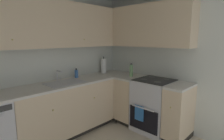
{
  "coord_description": "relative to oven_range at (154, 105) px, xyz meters",
  "views": [
    {
      "loc": [
        -1.17,
        -1.14,
        1.63
      ],
      "look_at": [
        0.98,
        0.92,
        1.12
      ],
      "focal_mm": 29.36,
      "sensor_mm": 36.0,
      "label": 1
    }
  ],
  "objects": [
    {
      "name": "wall_back",
      "position": [
        -1.6,
        1.32,
        0.76
      ],
      "size": [
        3.87,
        0.05,
        2.45
      ],
      "primitive_type": "cube",
      "color": "silver",
      "rests_on": "ground_plane"
    },
    {
      "name": "wall_right",
      "position": [
        0.31,
        -0.48,
        0.76
      ],
      "size": [
        0.05,
        3.65,
        2.45
      ],
      "primitive_type": "cube",
      "color": "silver",
      "rests_on": "ground_plane"
    },
    {
      "name": "lower_cabinets_back",
      "position": [
        -1.19,
        1.0,
        -0.02
      ],
      "size": [
        1.75,
        0.62,
        0.88
      ],
      "color": "beige",
      "rests_on": "ground_plane"
    },
    {
      "name": "countertop_back",
      "position": [
        -1.19,
        0.99,
        0.43
      ],
      "size": [
        2.95,
        0.6,
        0.03
      ],
      "primitive_type": "cube",
      "color": "beige",
      "rests_on": "lower_cabinets_back"
    },
    {
      "name": "lower_cabinets_right",
      "position": [
        -0.02,
        0.07,
        -0.02
      ],
      "size": [
        0.62,
        1.32,
        0.88
      ],
      "color": "beige",
      "rests_on": "ground_plane"
    },
    {
      "name": "countertop_right",
      "position": [
        -0.02,
        0.07,
        0.43
      ],
      "size": [
        0.6,
        1.32,
        0.03
      ],
      "color": "beige",
      "rests_on": "lower_cabinets_right"
    },
    {
      "name": "oven_range",
      "position": [
        0.0,
        0.0,
        0.0
      ],
      "size": [
        0.68,
        0.62,
        1.07
      ],
      "color": "silver",
      "rests_on": "ground_plane"
    },
    {
      "name": "upper_cabinets_back",
      "position": [
        -1.35,
        1.13,
        1.39
      ],
      "size": [
        2.63,
        0.34,
        0.74
      ],
      "color": "beige"
    },
    {
      "name": "upper_cabinets_right",
      "position": [
        0.12,
        0.36,
        1.39
      ],
      "size": [
        0.32,
        1.87,
        0.74
      ],
      "color": "beige"
    },
    {
      "name": "sink",
      "position": [
        -1.2,
        0.96,
        0.41
      ],
      "size": [
        0.6,
        0.4,
        0.1
      ],
      "color": "#B7B7BC",
      "rests_on": "countertop_back"
    },
    {
      "name": "faucet",
      "position": [
        -1.19,
        1.17,
        0.56
      ],
      "size": [
        0.07,
        0.16,
        0.18
      ],
      "color": "silver",
      "rests_on": "countertop_back"
    },
    {
      "name": "soap_bottle",
      "position": [
        -0.82,
        1.17,
        0.53
      ],
      "size": [
        0.06,
        0.06,
        0.17
      ],
      "color": "#3F72BF",
      "rests_on": "countertop_back"
    },
    {
      "name": "paper_towel_roll",
      "position": [
        -0.13,
        1.15,
        0.6
      ],
      "size": [
        0.11,
        0.11,
        0.36
      ],
      "color": "white",
      "rests_on": "countertop_back"
    },
    {
      "name": "oil_bottle",
      "position": [
        -0.02,
        0.51,
        0.57
      ],
      "size": [
        0.07,
        0.07,
        0.25
      ],
      "color": "#729E66",
      "rests_on": "countertop_right"
    }
  ]
}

